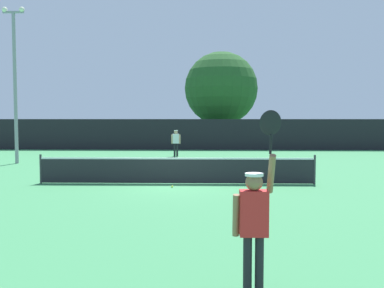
{
  "coord_description": "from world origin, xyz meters",
  "views": [
    {
      "loc": [
        0.95,
        -15.69,
        2.43
      ],
      "look_at": [
        0.49,
        2.83,
        1.28
      ],
      "focal_mm": 40.49,
      "sensor_mm": 36.0,
      "label": 1
    }
  ],
  "objects": [
    {
      "name": "ground_plane",
      "position": [
        0.0,
        0.0,
        0.0
      ],
      "size": [
        120.0,
        120.0,
        0.0
      ],
      "primitive_type": "plane",
      "color": "#387F4C"
    },
    {
      "name": "tennis_net",
      "position": [
        0.0,
        0.0,
        0.51
      ],
      "size": [
        10.11,
        0.08,
        1.07
      ],
      "color": "#232328",
      "rests_on": "ground"
    },
    {
      "name": "perimeter_fence",
      "position": [
        0.0,
        16.6,
        1.15
      ],
      "size": [
        36.56,
        0.12,
        2.29
      ],
      "primitive_type": "cube",
      "color": "black",
      "rests_on": "ground"
    },
    {
      "name": "player_serving",
      "position": [
        1.65,
        -9.91,
        1.12
      ],
      "size": [
        0.68,
        0.4,
        2.54
      ],
      "color": "red",
      "rests_on": "ground"
    },
    {
      "name": "player_receiving",
      "position": [
        -0.71,
        11.02,
        1.0
      ],
      "size": [
        0.57,
        0.24,
        1.63
      ],
      "rotation": [
        0.0,
        0.0,
        3.14
      ],
      "color": "white",
      "rests_on": "ground"
    },
    {
      "name": "tennis_ball",
      "position": [
        -0.1,
        -0.87,
        0.03
      ],
      "size": [
        0.07,
        0.07,
        0.07
      ],
      "primitive_type": "sphere",
      "color": "#CCE033",
      "rests_on": "ground"
    },
    {
      "name": "light_pole",
      "position": [
        -8.86,
        6.8,
        4.63
      ],
      "size": [
        1.18,
        0.28,
        8.13
      ],
      "color": "gray",
      "rests_on": "ground"
    },
    {
      "name": "large_tree",
      "position": [
        2.52,
        21.44,
        4.87
      ],
      "size": [
        6.22,
        6.22,
        8.0
      ],
      "color": "brown",
      "rests_on": "ground"
    },
    {
      "name": "parked_car_near",
      "position": [
        -2.8,
        21.8,
        0.78
      ],
      "size": [
        2.42,
        4.41,
        1.69
      ],
      "rotation": [
        0.0,
        0.0,
        0.13
      ],
      "color": "navy",
      "rests_on": "ground"
    },
    {
      "name": "parked_car_mid",
      "position": [
        2.07,
        23.34,
        0.78
      ],
      "size": [
        1.95,
        4.22,
        1.69
      ],
      "rotation": [
        0.0,
        0.0,
        -0.01
      ],
      "color": "black",
      "rests_on": "ground"
    }
  ]
}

